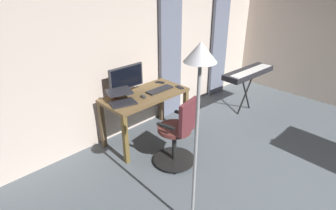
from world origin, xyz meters
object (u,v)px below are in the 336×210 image
(computer_monitor, at_px, (126,78))
(computer_mouse, at_px, (143,96))
(mug_tea, at_px, (113,95))
(laptop, at_px, (122,99))
(cell_phone_by_monitor, at_px, (180,87))
(office_chair, at_px, (178,135))
(floor_lamp, at_px, (198,96))
(desk, at_px, (145,101))
(cell_phone_face_up, at_px, (160,82))
(computer_keyboard, at_px, (160,90))
(piano_keyboard, at_px, (248,73))

(computer_monitor, xyz_separation_m, computer_mouse, (-0.06, 0.28, -0.21))
(computer_mouse, bearing_deg, mug_tea, -43.67)
(laptop, xyz_separation_m, cell_phone_by_monitor, (-0.94, 0.18, -0.05))
(laptop, height_order, mug_tea, laptop)
(office_chair, bearing_deg, floor_lamp, -139.82)
(desk, xyz_separation_m, computer_mouse, (0.10, 0.09, 0.13))
(computer_monitor, height_order, laptop, computer_monitor)
(cell_phone_by_monitor, relative_size, floor_lamp, 0.08)
(laptop, xyz_separation_m, cell_phone_face_up, (-0.87, -0.18, -0.05))
(laptop, distance_m, floor_lamp, 1.74)
(cell_phone_by_monitor, height_order, floor_lamp, floor_lamp)
(laptop, distance_m, computer_mouse, 0.32)
(desk, xyz_separation_m, cell_phone_face_up, (-0.46, -0.17, 0.12))
(mug_tea, bearing_deg, office_chair, 106.74)
(desk, bearing_deg, computer_monitor, -49.78)
(computer_monitor, xyz_separation_m, computer_keyboard, (-0.40, 0.25, -0.22))
(computer_monitor, height_order, floor_lamp, floor_lamp)
(computer_keyboard, bearing_deg, mug_tea, -22.05)
(computer_monitor, xyz_separation_m, cell_phone_face_up, (-0.63, 0.02, -0.22))
(laptop, bearing_deg, floor_lamp, 93.06)
(cell_phone_by_monitor, height_order, piano_keyboard, piano_keyboard)
(office_chair, relative_size, computer_monitor, 1.70)
(desk, relative_size, computer_monitor, 2.20)
(desk, bearing_deg, piano_keyboard, 163.55)
(office_chair, relative_size, laptop, 2.29)
(computer_monitor, bearing_deg, floor_lamp, 71.41)
(office_chair, xyz_separation_m, mug_tea, (0.29, -0.97, 0.35))
(computer_monitor, xyz_separation_m, laptop, (0.25, 0.20, -0.17))
(piano_keyboard, xyz_separation_m, floor_lamp, (2.66, 1.03, 0.72))
(laptop, xyz_separation_m, mug_tea, (-0.01, -0.21, -0.01))
(computer_mouse, bearing_deg, floor_lamp, 66.15)
(cell_phone_face_up, bearing_deg, mug_tea, -30.79)
(desk, distance_m, office_chair, 0.80)
(laptop, height_order, piano_keyboard, laptop)
(computer_keyboard, xyz_separation_m, mug_tea, (0.64, -0.26, 0.04))
(office_chair, xyz_separation_m, floor_lamp, (0.65, 0.81, 1.00))
(computer_keyboard, xyz_separation_m, cell_phone_face_up, (-0.22, -0.23, -0.01))
(desk, bearing_deg, computer_mouse, 40.66)
(cell_phone_face_up, bearing_deg, computer_mouse, -4.07)
(cell_phone_face_up, relative_size, floor_lamp, 0.08)
(desk, bearing_deg, floor_lamp, 64.29)
(piano_keyboard, bearing_deg, office_chair, 8.69)
(laptop, bearing_deg, desk, -163.39)
(laptop, xyz_separation_m, piano_keyboard, (-2.31, 0.55, -0.07))
(cell_phone_by_monitor, xyz_separation_m, piano_keyboard, (-1.37, 0.37, -0.02))
(computer_monitor, relative_size, computer_keyboard, 1.29)
(office_chair, bearing_deg, computer_keyboard, 52.86)
(computer_mouse, height_order, cell_phone_by_monitor, computer_mouse)
(laptop, bearing_deg, piano_keyboard, -177.88)
(desk, bearing_deg, laptop, 1.04)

